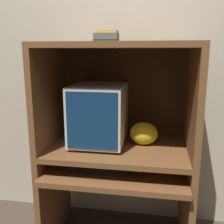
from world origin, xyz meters
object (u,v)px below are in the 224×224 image
Objects in this scene: snack_bag at (144,133)px; book_stack at (107,37)px; crt_monitor at (99,114)px; mouse at (139,171)px; keyboard at (99,169)px.

book_stack is at bearing 176.43° from snack_bag.
crt_monitor reaches higher than mouse.
mouse is at bearing -38.79° from book_stack.
crt_monitor is at bearing -175.77° from snack_bag.
snack_bag is at bearing -3.57° from book_stack.
crt_monitor is 0.35m from snack_bag.
crt_monitor is at bearing 151.76° from mouse.
snack_bag is 0.73m from book_stack.
book_stack reaches higher than snack_bag.
keyboard is (0.03, -0.18, -0.35)m from crt_monitor.
crt_monitor is 0.39m from keyboard.
crt_monitor reaches higher than snack_bag.
keyboard is at bearing -79.54° from crt_monitor.
book_stack is at bearing 39.24° from crt_monitor.
keyboard is 7.40× the size of mouse.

